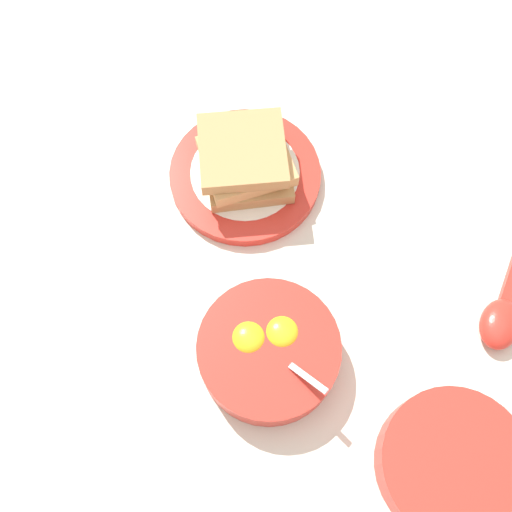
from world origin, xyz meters
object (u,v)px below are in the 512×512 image
at_px(egg_bowl, 268,351).
at_px(soup_spoon, 502,317).
at_px(toast_plate, 245,175).
at_px(toast_sandwich, 246,160).
at_px(congee_bowl, 453,464).

height_order(egg_bowl, soup_spoon, egg_bowl).
distance_m(egg_bowl, toast_plate, 0.25).
distance_m(toast_sandwich, congee_bowl, 0.44).
bearing_deg(congee_bowl, egg_bowl, -178.70).
relative_size(egg_bowl, toast_sandwich, 1.04).
relative_size(egg_bowl, toast_plate, 0.81).
bearing_deg(toast_plate, toast_sandwich, 1.80).
height_order(soup_spoon, congee_bowl, congee_bowl).
relative_size(toast_plate, congee_bowl, 1.25).
height_order(toast_sandwich, soup_spoon, toast_sandwich).
height_order(egg_bowl, congee_bowl, egg_bowl).
bearing_deg(congee_bowl, toast_sandwich, 155.07).
bearing_deg(toast_plate, soup_spoon, 0.81).
relative_size(egg_bowl, soup_spoon, 1.16).
xyz_separation_m(egg_bowl, toast_sandwich, (-0.16, 0.19, 0.02)).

